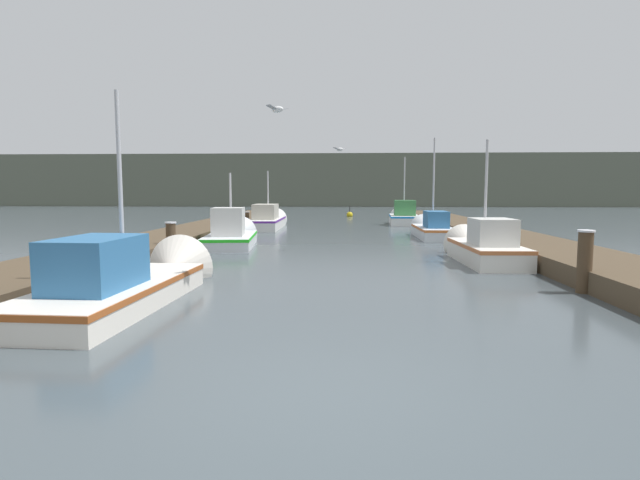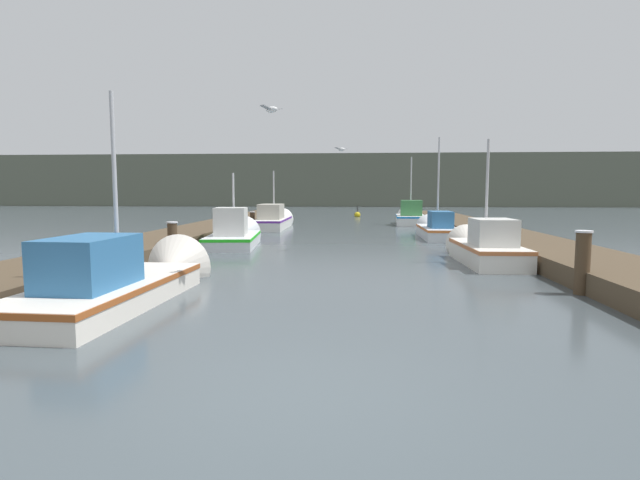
# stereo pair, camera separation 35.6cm
# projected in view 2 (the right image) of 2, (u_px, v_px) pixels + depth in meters

# --- Properties ---
(ground_plane) EXTENTS (200.00, 200.00, 0.00)m
(ground_plane) POSITION_uv_depth(u_px,v_px,m) (298.00, 397.00, 5.11)
(ground_plane) COLOR #424C51
(dock_left) EXTENTS (2.55, 40.00, 0.47)m
(dock_left) POSITION_uv_depth(u_px,v_px,m) (193.00, 234.00, 21.44)
(dock_left) COLOR #4C3D2B
(dock_left) RESTS_ON ground_plane
(dock_right) EXTENTS (2.55, 40.00, 0.47)m
(dock_right) POSITION_uv_depth(u_px,v_px,m) (500.00, 236.00, 20.49)
(dock_right) COLOR #4C3D2B
(dock_right) RESTS_ON ground_plane
(distant_shore_ridge) EXTENTS (120.00, 16.00, 6.78)m
(distant_shore_ridge) POSITION_uv_depth(u_px,v_px,m) (353.00, 181.00, 71.10)
(distant_shore_ridge) COLOR #565B4C
(distant_shore_ridge) RESTS_ON ground_plane
(fishing_boat_0) EXTENTS (1.91, 5.70, 4.49)m
(fishing_boat_0) POSITION_uv_depth(u_px,v_px,m) (127.00, 279.00, 9.73)
(fishing_boat_0) COLOR silver
(fishing_boat_0) RESTS_ON ground_plane
(fishing_boat_1) EXTENTS (1.55, 4.46, 3.95)m
(fishing_boat_1) POSITION_uv_depth(u_px,v_px,m) (483.00, 247.00, 14.71)
(fishing_boat_1) COLOR silver
(fishing_boat_1) RESTS_ON ground_plane
(fishing_boat_2) EXTENTS (2.14, 4.83, 3.34)m
(fishing_boat_2) POSITION_uv_depth(u_px,v_px,m) (235.00, 235.00, 19.34)
(fishing_boat_2) COLOR silver
(fishing_boat_2) RESTS_ON ground_plane
(fishing_boat_3) EXTENTS (1.47, 4.95, 4.85)m
(fishing_boat_3) POSITION_uv_depth(u_px,v_px,m) (436.00, 229.00, 22.55)
(fishing_boat_3) COLOR silver
(fishing_boat_3) RESTS_ON ground_plane
(fishing_boat_4) EXTENTS (1.62, 6.51, 3.60)m
(fishing_boat_4) POSITION_uv_depth(u_px,v_px,m) (275.00, 220.00, 28.27)
(fishing_boat_4) COLOR silver
(fishing_boat_4) RESTS_ON ground_plane
(fishing_boat_5) EXTENTS (1.95, 4.54, 4.65)m
(fishing_boat_5) POSITION_uv_depth(u_px,v_px,m) (410.00, 217.00, 30.98)
(fishing_boat_5) COLOR silver
(fishing_boat_5) RESTS_ON ground_plane
(mooring_piling_0) EXTENTS (0.29, 0.29, 0.96)m
(mooring_piling_0) POSITION_uv_depth(u_px,v_px,m) (252.00, 220.00, 26.93)
(mooring_piling_0) COLOR #473523
(mooring_piling_0) RESTS_ON ground_plane
(mooring_piling_1) EXTENTS (0.34, 0.34, 1.14)m
(mooring_piling_1) POSITION_uv_depth(u_px,v_px,m) (173.00, 240.00, 15.55)
(mooring_piling_1) COLOR #473523
(mooring_piling_1) RESTS_ON ground_plane
(mooring_piling_2) EXTENTS (0.34, 0.34, 1.31)m
(mooring_piling_2) POSITION_uv_depth(u_px,v_px,m) (583.00, 262.00, 10.10)
(mooring_piling_2) COLOR #473523
(mooring_piling_2) RESTS_ON ground_plane
(mooring_piling_3) EXTENTS (0.24, 0.24, 1.09)m
(mooring_piling_3) POSITION_uv_depth(u_px,v_px,m) (276.00, 212.00, 36.24)
(mooring_piling_3) COLOR #473523
(mooring_piling_3) RESTS_ON ground_plane
(channel_buoy) EXTENTS (0.49, 0.49, 0.99)m
(channel_buoy) POSITION_uv_depth(u_px,v_px,m) (357.00, 215.00, 39.94)
(channel_buoy) COLOR gold
(channel_buoy) RESTS_ON ground_plane
(seagull_lead) EXTENTS (0.40, 0.53, 0.12)m
(seagull_lead) POSITION_uv_depth(u_px,v_px,m) (272.00, 109.00, 9.82)
(seagull_lead) COLOR white
(seagull_1) EXTENTS (0.47, 0.48, 0.12)m
(seagull_1) POSITION_uv_depth(u_px,v_px,m) (342.00, 149.00, 17.08)
(seagull_1) COLOR white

